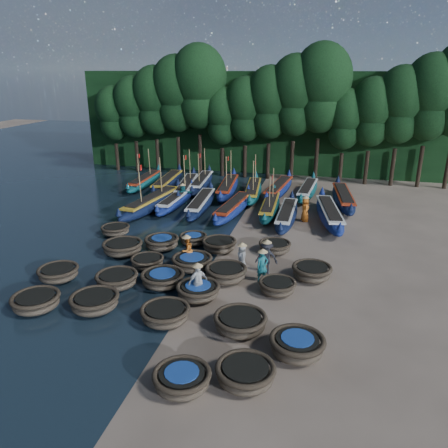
% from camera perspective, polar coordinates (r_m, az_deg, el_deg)
% --- Properties ---
extents(ground, '(120.00, 120.00, 0.00)m').
position_cam_1_polar(ground, '(24.92, -1.25, -4.65)').
color(ground, gray).
rests_on(ground, ground).
extents(foliage_wall, '(40.00, 3.00, 10.00)m').
position_cam_1_polar(foliage_wall, '(46.11, 6.43, 13.01)').
color(foliage_wall, black).
rests_on(foliage_wall, ground).
extents(coracle_3, '(2.06, 2.06, 0.71)m').
position_cam_1_polar(coracle_3, '(15.64, -5.51, -19.50)').
color(coracle_3, brown).
rests_on(coracle_3, ground).
extents(coracle_4, '(2.11, 2.11, 0.76)m').
position_cam_1_polar(coracle_4, '(15.77, 2.82, -18.92)').
color(coracle_4, brown).
rests_on(coracle_4, ground).
extents(coracle_5, '(2.40, 2.40, 0.75)m').
position_cam_1_polar(coracle_5, '(21.53, -23.35, -9.28)').
color(coracle_5, brown).
rests_on(coracle_5, ground).
extents(coracle_6, '(2.68, 2.68, 0.76)m').
position_cam_1_polar(coracle_6, '(20.61, -16.54, -9.71)').
color(coracle_6, brown).
rests_on(coracle_6, ground).
extents(coracle_7, '(2.58, 2.58, 0.73)m').
position_cam_1_polar(coracle_7, '(19.10, -7.68, -11.55)').
color(coracle_7, brown).
rests_on(coracle_7, ground).
extents(coracle_8, '(2.70, 2.70, 0.75)m').
position_cam_1_polar(coracle_8, '(18.38, 2.14, -12.68)').
color(coracle_8, brown).
rests_on(coracle_8, ground).
extents(coracle_9, '(2.33, 2.33, 0.83)m').
position_cam_1_polar(coracle_9, '(17.17, 9.53, -15.37)').
color(coracle_9, brown).
rests_on(coracle_9, ground).
extents(coracle_10, '(2.21, 2.21, 0.71)m').
position_cam_1_polar(coracle_10, '(23.98, -20.82, -5.98)').
color(coracle_10, brown).
rests_on(coracle_10, ground).
extents(coracle_11, '(2.19, 2.19, 0.74)m').
position_cam_1_polar(coracle_11, '(22.37, -13.82, -7.03)').
color(coracle_11, brown).
rests_on(coracle_11, ground).
extents(coracle_12, '(2.53, 2.53, 0.73)m').
position_cam_1_polar(coracle_12, '(22.05, -8.00, -7.05)').
color(coracle_12, brown).
rests_on(coracle_12, ground).
extents(coracle_13, '(2.13, 2.13, 0.74)m').
position_cam_1_polar(coracle_13, '(20.72, -3.39, -8.70)').
color(coracle_13, brown).
rests_on(coracle_13, ground).
extents(coracle_14, '(2.07, 2.07, 0.68)m').
position_cam_1_polar(coracle_14, '(21.32, 6.97, -8.08)').
color(coracle_14, brown).
rests_on(coracle_14, ground).
extents(coracle_15, '(2.68, 2.68, 0.78)m').
position_cam_1_polar(coracle_15, '(26.08, -13.10, -2.99)').
color(coracle_15, brown).
rests_on(coracle_15, ground).
extents(coracle_16, '(1.83, 1.83, 0.63)m').
position_cam_1_polar(coracle_16, '(24.13, -9.98, -4.86)').
color(coracle_16, brown).
rests_on(coracle_16, ground).
extents(coracle_17, '(2.21, 2.21, 0.76)m').
position_cam_1_polar(coracle_17, '(23.60, -4.19, -4.98)').
color(coracle_17, brown).
rests_on(coracle_17, ground).
extents(coracle_18, '(2.52, 2.52, 0.81)m').
position_cam_1_polar(coracle_18, '(22.29, 0.26, -6.40)').
color(coracle_18, brown).
rests_on(coracle_18, ground).
extents(coracle_19, '(2.19, 2.19, 0.78)m').
position_cam_1_polar(coracle_19, '(22.90, 11.40, -6.12)').
color(coracle_19, brown).
rests_on(coracle_19, ground).
extents(coracle_20, '(1.89, 1.89, 0.64)m').
position_cam_1_polar(coracle_20, '(29.20, -13.99, -0.75)').
color(coracle_20, brown).
rests_on(coracle_20, ground).
extents(coracle_21, '(2.29, 2.29, 0.78)m').
position_cam_1_polar(coracle_21, '(26.35, -8.13, -2.40)').
color(coracle_21, brown).
rests_on(coracle_21, ground).
extents(coracle_22, '(1.96, 1.96, 0.65)m').
position_cam_1_polar(coracle_22, '(26.91, -4.05, -1.94)').
color(coracle_22, brown).
rests_on(coracle_22, ground).
extents(coracle_23, '(2.07, 2.07, 0.77)m').
position_cam_1_polar(coracle_23, '(25.77, -0.61, -2.73)').
color(coracle_23, brown).
rests_on(coracle_23, ground).
extents(coracle_24, '(2.17, 2.17, 0.67)m').
position_cam_1_polar(coracle_24, '(25.83, 6.66, -2.95)').
color(coracle_24, brown).
rests_on(coracle_24, ground).
extents(long_boat_2, '(2.81, 9.05, 3.88)m').
position_cam_1_polar(long_boat_2, '(33.68, -9.38, 2.77)').
color(long_boat_2, '#0F1C37').
rests_on(long_boat_2, ground).
extents(long_boat_3, '(1.57, 7.69, 1.35)m').
position_cam_1_polar(long_boat_3, '(34.39, -6.26, 3.09)').
color(long_boat_3, navy).
rests_on(long_boat_3, ground).
extents(long_boat_4, '(1.96, 8.07, 1.42)m').
position_cam_1_polar(long_boat_4, '(33.32, -3.04, 2.69)').
color(long_boat_4, '#0F1C37').
rests_on(long_boat_4, ground).
extents(long_boat_5, '(2.21, 8.02, 1.42)m').
position_cam_1_polar(long_boat_5, '(32.33, 1.24, 2.17)').
color(long_boat_5, navy).
rests_on(long_boat_5, ground).
extents(long_boat_6, '(1.60, 7.64, 3.25)m').
position_cam_1_polar(long_boat_6, '(32.68, 5.99, 2.22)').
color(long_boat_6, '#0E5251').
rests_on(long_boat_6, ground).
extents(long_boat_7, '(1.38, 7.77, 1.37)m').
position_cam_1_polar(long_boat_7, '(31.02, 8.18, 1.17)').
color(long_boat_7, '#0F1C37').
rests_on(long_boat_7, ground).
extents(long_boat_8, '(2.83, 8.46, 1.51)m').
position_cam_1_polar(long_boat_8, '(31.67, 13.60, 1.29)').
color(long_boat_8, navy).
rests_on(long_boat_8, ground).
extents(long_boat_9, '(1.53, 7.73, 3.28)m').
position_cam_1_polar(long_boat_9, '(40.75, -10.31, 5.53)').
color(long_boat_9, '#0E5251').
rests_on(long_boat_9, ground).
extents(long_boat_10, '(2.04, 8.47, 1.49)m').
position_cam_1_polar(long_boat_10, '(39.80, -7.37, 5.42)').
color(long_boat_10, '#0F1C37').
rests_on(long_boat_10, ground).
extents(long_boat_11, '(2.77, 8.48, 3.64)m').
position_cam_1_polar(long_boat_11, '(38.05, -4.87, 4.86)').
color(long_boat_11, '#0F1C37').
rests_on(long_boat_11, ground).
extents(long_boat_12, '(2.11, 8.11, 3.46)m').
position_cam_1_polar(long_boat_12, '(39.50, -2.97, 5.42)').
color(long_boat_12, '#0F1C37').
rests_on(long_boat_12, ground).
extents(long_boat_13, '(2.16, 8.35, 3.56)m').
position_cam_1_polar(long_boat_13, '(37.78, 0.49, 4.80)').
color(long_boat_13, navy).
rests_on(long_boat_13, ground).
extents(long_boat_14, '(2.21, 7.99, 3.41)m').
position_cam_1_polar(long_boat_14, '(36.86, 3.80, 4.34)').
color(long_boat_14, '#0E5251').
rests_on(long_boat_14, ground).
extents(long_boat_15, '(2.41, 8.27, 1.46)m').
position_cam_1_polar(long_boat_15, '(37.63, 7.15, 4.58)').
color(long_boat_15, navy).
rests_on(long_boat_15, ground).
extents(long_boat_16, '(1.95, 7.67, 1.35)m').
position_cam_1_polar(long_boat_16, '(37.74, 10.84, 4.35)').
color(long_boat_16, '#0E5251').
rests_on(long_boat_16, ground).
extents(long_boat_17, '(2.38, 8.46, 1.50)m').
position_cam_1_polar(long_boat_17, '(35.85, 15.31, 3.28)').
color(long_boat_17, '#0F1C37').
rests_on(long_boat_17, ground).
extents(fisherman_0, '(0.77, 0.89, 1.73)m').
position_cam_1_polar(fisherman_0, '(23.27, 2.37, -4.24)').
color(fisherman_0, silver).
rests_on(fisherman_0, ground).
extents(fisherman_1, '(0.74, 0.68, 1.90)m').
position_cam_1_polar(fisherman_1, '(22.15, 5.03, -5.28)').
color(fisherman_1, '#19656C').
rests_on(fisherman_1, ground).
extents(fisherman_2, '(0.89, 0.99, 1.86)m').
position_cam_1_polar(fisherman_2, '(24.08, -4.88, -3.33)').
color(fisherman_2, '#C9631A').
rests_on(fisherman_2, ground).
extents(fisherman_3, '(1.21, 0.74, 2.01)m').
position_cam_1_polar(fisherman_3, '(23.04, 5.58, -4.29)').
color(fisherman_3, black).
rests_on(fisherman_3, ground).
extents(fisherman_4, '(0.99, 1.07, 1.96)m').
position_cam_1_polar(fisherman_4, '(20.50, -3.44, -7.42)').
color(fisherman_4, silver).
rests_on(fisherman_4, ground).
extents(fisherman_5, '(1.52, 1.16, 1.80)m').
position_cam_1_polar(fisherman_5, '(35.01, -5.39, 3.97)').
color(fisherman_5, '#19656C').
rests_on(fisherman_5, ground).
extents(fisherman_6, '(0.74, 0.97, 1.97)m').
position_cam_1_polar(fisherman_6, '(31.29, 10.56, 2.00)').
color(fisherman_6, '#C9631A').
rests_on(fisherman_6, ground).
extents(tree_0, '(3.68, 3.68, 8.68)m').
position_cam_1_polar(tree_0, '(47.50, -14.24, 13.92)').
color(tree_0, black).
rests_on(tree_0, ground).
extents(tree_1, '(4.09, 4.09, 9.65)m').
position_cam_1_polar(tree_1, '(46.43, -11.71, 14.82)').
color(tree_1, black).
rests_on(tree_1, ground).
extents(tree_2, '(4.51, 4.51, 10.63)m').
position_cam_1_polar(tree_2, '(45.46, -9.04, 15.74)').
color(tree_2, black).
rests_on(tree_2, ground).
extents(tree_3, '(4.92, 4.92, 11.60)m').
position_cam_1_polar(tree_3, '(44.59, -6.23, 16.66)').
color(tree_3, black).
rests_on(tree_3, ground).
extents(tree_4, '(5.34, 5.34, 12.58)m').
position_cam_1_polar(tree_4, '(43.84, -3.30, 17.57)').
color(tree_4, black).
rests_on(tree_4, ground).
extents(tree_5, '(3.68, 3.68, 8.68)m').
position_cam_1_polar(tree_5, '(43.41, -0.23, 14.00)').
color(tree_5, black).
rests_on(tree_5, ground).
extents(tree_6, '(4.09, 4.09, 9.65)m').
position_cam_1_polar(tree_6, '(42.86, 2.86, 14.81)').
color(tree_6, black).
rests_on(tree_6, ground).
extents(tree_7, '(4.51, 4.51, 10.63)m').
position_cam_1_polar(tree_7, '(42.43, 6.04, 15.60)').
color(tree_7, black).
rests_on(tree_7, ground).
extents(tree_8, '(4.92, 4.92, 11.60)m').
position_cam_1_polar(tree_8, '(42.13, 9.30, 16.35)').
color(tree_8, black).
rests_on(tree_8, ground).
extents(tree_9, '(5.34, 5.34, 12.58)m').
position_cam_1_polar(tree_9, '(41.97, 12.62, 17.06)').
color(tree_9, black).
rests_on(tree_9, ground).
extents(tree_10, '(3.68, 3.68, 8.68)m').
position_cam_1_polar(tree_10, '(42.16, 15.54, 13.14)').
color(tree_10, black).
rests_on(tree_10, ground).
extents(tree_11, '(4.09, 4.09, 9.65)m').
position_cam_1_polar(tree_11, '(42.22, 18.83, 13.76)').
color(tree_11, black).
rests_on(tree_11, ground).
extents(tree_12, '(4.51, 4.51, 10.63)m').
position_cam_1_polar(tree_12, '(42.41, 22.12, 14.32)').
color(tree_12, black).
rests_on(tree_12, ground).
extents(tree_13, '(4.92, 4.92, 11.60)m').
position_cam_1_polar(tree_13, '(42.74, 25.37, 14.84)').
color(tree_13, black).
rests_on(tree_13, ground).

